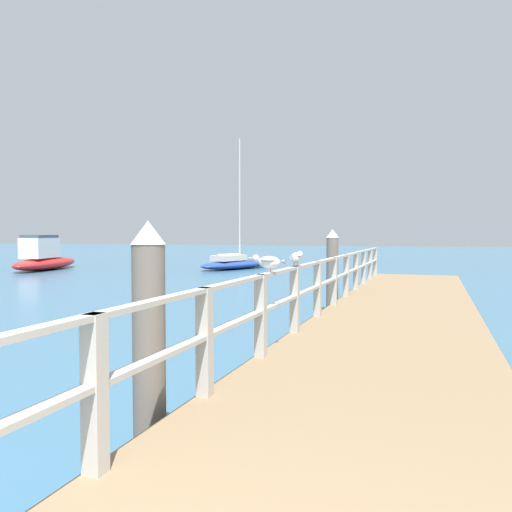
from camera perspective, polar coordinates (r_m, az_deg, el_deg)
pier_deck at (r=9.56m, az=15.64°, el=-7.66°), size 2.77×18.48×0.48m
pier_railing at (r=9.62m, az=7.91°, el=-2.52°), size 0.12×17.00×0.96m
dock_piling_near at (r=4.46m, az=-11.92°, el=-9.08°), size 0.29×0.29×2.02m
dock_piling_far at (r=12.23m, az=8.56°, el=-1.71°), size 0.29×0.29×2.02m
seagull_foreground at (r=6.19m, az=1.41°, el=-0.61°), size 0.48×0.19×0.21m
seagull_background at (r=7.43m, az=4.54°, el=-0.10°), size 0.19×0.48×0.21m
boat_2 at (r=27.85m, az=-2.29°, el=-0.77°), size 3.30×5.84×7.13m
boat_3 at (r=29.14m, az=-22.70°, el=-0.24°), size 3.08×6.13×1.86m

